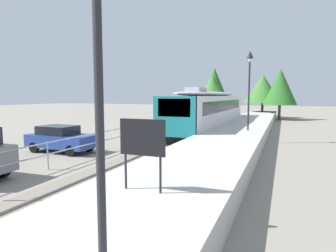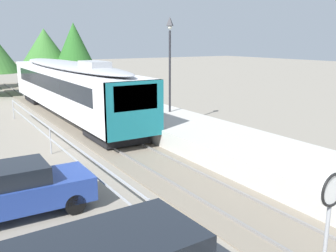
{
  "view_description": "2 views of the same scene",
  "coord_description": "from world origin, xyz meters",
  "px_view_note": "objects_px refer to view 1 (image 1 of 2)",
  "views": [
    {
      "loc": [
        6.31,
        2.2,
        3.27
      ],
      "look_at": [
        0.4,
        17.06,
        1.6
      ],
      "focal_mm": 31.21,
      "sensor_mm": 36.0,
      "label": 1
    },
    {
      "loc": [
        -7.28,
        4.76,
        4.94
      ],
      "look_at": [
        0.4,
        17.06,
        1.6
      ],
      "focal_mm": 39.6,
      "sensor_mm": 36.0,
      "label": 2
    }
  ],
  "objects_px": {
    "commuter_train": "(210,108)",
    "platform_lamp_mid_platform": "(249,75)",
    "parked_hatchback_blue": "(61,139)",
    "platform_notice_board": "(142,140)"
  },
  "relations": [
    {
      "from": "platform_notice_board",
      "to": "platform_lamp_mid_platform",
      "type": "bearing_deg",
      "value": 86.15
    },
    {
      "from": "platform_lamp_mid_platform",
      "to": "parked_hatchback_blue",
      "type": "distance_m",
      "value": 12.71
    },
    {
      "from": "platform_lamp_mid_platform",
      "to": "commuter_train",
      "type": "bearing_deg",
      "value": 124.75
    },
    {
      "from": "commuter_train",
      "to": "platform_lamp_mid_platform",
      "type": "distance_m",
      "value": 7.53
    },
    {
      "from": "commuter_train",
      "to": "platform_notice_board",
      "type": "bearing_deg",
      "value": -81.18
    },
    {
      "from": "commuter_train",
      "to": "platform_notice_board",
      "type": "xyz_separation_m",
      "value": [
        3.1,
        -20.0,
        0.04
      ]
    },
    {
      "from": "platform_lamp_mid_platform",
      "to": "parked_hatchback_blue",
      "type": "relative_size",
      "value": 1.33
    },
    {
      "from": "platform_notice_board",
      "to": "parked_hatchback_blue",
      "type": "distance_m",
      "value": 11.25
    },
    {
      "from": "commuter_train",
      "to": "parked_hatchback_blue",
      "type": "relative_size",
      "value": 4.78
    },
    {
      "from": "commuter_train",
      "to": "platform_lamp_mid_platform",
      "type": "bearing_deg",
      "value": -55.25
    }
  ]
}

